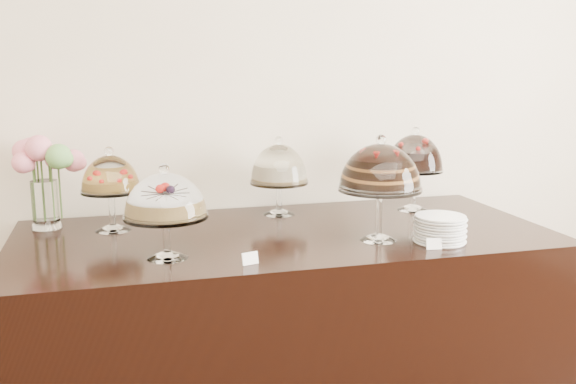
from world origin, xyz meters
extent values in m
cube|color=beige|center=(0.00, 3.00, 1.50)|extent=(5.00, 0.04, 3.00)
cube|color=black|center=(-0.13, 2.45, 0.45)|extent=(2.20, 1.00, 0.90)
cone|color=white|center=(-0.63, 2.21, 0.91)|extent=(0.15, 0.15, 0.02)
cylinder|color=white|center=(-0.63, 2.21, 0.99)|extent=(0.03, 0.03, 0.12)
cylinder|color=white|center=(-0.63, 2.21, 1.06)|extent=(0.30, 0.30, 0.01)
cylinder|color=#A58349|center=(-0.63, 2.21, 1.09)|extent=(0.25, 0.25, 0.06)
sphere|color=red|center=(-0.57, 2.23, 1.13)|extent=(0.02, 0.02, 0.02)
sphere|color=red|center=(-0.69, 2.26, 1.13)|extent=(0.02, 0.02, 0.02)
sphere|color=red|center=(-0.65, 2.14, 1.13)|extent=(0.02, 0.02, 0.02)
sphere|color=white|center=(-0.63, 2.21, 1.23)|extent=(0.04, 0.04, 0.04)
cone|color=white|center=(0.20, 2.24, 0.91)|extent=(0.15, 0.15, 0.02)
cylinder|color=white|center=(0.20, 2.24, 1.01)|extent=(0.03, 0.03, 0.18)
cylinder|color=white|center=(0.20, 2.24, 1.11)|extent=(0.33, 0.33, 0.01)
cylinder|color=black|center=(0.20, 2.24, 1.17)|extent=(0.24, 0.24, 0.11)
sphere|color=red|center=(0.26, 2.25, 1.24)|extent=(0.02, 0.02, 0.02)
sphere|color=red|center=(0.20, 2.30, 1.24)|extent=(0.02, 0.02, 0.02)
sphere|color=red|center=(0.13, 2.26, 1.24)|extent=(0.02, 0.02, 0.02)
sphere|color=red|center=(0.16, 2.18, 1.24)|extent=(0.02, 0.02, 0.02)
sphere|color=red|center=(0.23, 2.18, 1.24)|extent=(0.02, 0.02, 0.02)
sphere|color=white|center=(0.20, 2.24, 1.30)|extent=(0.04, 0.04, 0.04)
cone|color=white|center=(-0.07, 2.77, 0.91)|extent=(0.15, 0.15, 0.02)
cylinder|color=white|center=(-0.07, 2.77, 0.99)|extent=(0.03, 0.03, 0.12)
cylinder|color=white|center=(-0.07, 2.77, 1.05)|extent=(0.27, 0.27, 0.01)
cylinder|color=beige|center=(-0.07, 2.77, 1.09)|extent=(0.21, 0.21, 0.07)
sphere|color=white|center=(-0.07, 2.77, 1.24)|extent=(0.04, 0.04, 0.04)
cone|color=white|center=(0.57, 2.69, 0.91)|extent=(0.15, 0.15, 0.02)
cylinder|color=white|center=(0.57, 2.69, 1.01)|extent=(0.03, 0.03, 0.16)
cylinder|color=white|center=(0.57, 2.69, 1.09)|extent=(0.27, 0.27, 0.01)
cylinder|color=black|center=(0.57, 2.69, 1.14)|extent=(0.22, 0.22, 0.08)
sphere|color=red|center=(0.63, 2.71, 1.20)|extent=(0.02, 0.02, 0.02)
sphere|color=red|center=(0.52, 2.73, 1.20)|extent=(0.02, 0.02, 0.02)
sphere|color=red|center=(0.55, 2.63, 1.20)|extent=(0.02, 0.02, 0.02)
sphere|color=white|center=(0.57, 2.69, 1.28)|extent=(0.04, 0.04, 0.04)
cone|color=white|center=(-0.82, 2.67, 0.91)|extent=(0.15, 0.15, 0.02)
cylinder|color=white|center=(-0.82, 2.67, 0.99)|extent=(0.03, 0.03, 0.14)
cylinder|color=white|center=(-0.82, 2.67, 1.07)|extent=(0.25, 0.25, 0.01)
cylinder|color=#B98936|center=(-0.82, 2.67, 1.09)|extent=(0.21, 0.21, 0.04)
sphere|color=red|center=(-0.77, 2.69, 1.12)|extent=(0.02, 0.02, 0.02)
sphere|color=red|center=(-0.81, 2.73, 1.12)|extent=(0.02, 0.02, 0.02)
sphere|color=red|center=(-0.86, 2.71, 1.12)|extent=(0.02, 0.02, 0.02)
sphere|color=red|center=(-0.88, 2.65, 1.12)|extent=(0.02, 0.02, 0.02)
sphere|color=red|center=(-0.84, 2.61, 1.12)|extent=(0.02, 0.02, 0.02)
sphere|color=red|center=(-0.78, 2.63, 1.12)|extent=(0.02, 0.02, 0.02)
sphere|color=white|center=(-0.82, 2.67, 1.23)|extent=(0.04, 0.04, 0.04)
cylinder|color=white|center=(-1.10, 2.79, 1.00)|extent=(0.11, 0.11, 0.21)
cylinder|color=#476B2D|center=(-1.03, 2.78, 1.06)|extent=(0.01, 0.01, 0.25)
sphere|color=pink|center=(-0.97, 2.76, 1.19)|extent=(0.10, 0.10, 0.10)
cylinder|color=#476B2D|center=(-1.07, 2.82, 1.06)|extent=(0.01, 0.01, 0.24)
sphere|color=pink|center=(-1.05, 2.86, 1.18)|extent=(0.08, 0.08, 0.08)
cylinder|color=#476B2D|center=(-1.12, 2.84, 1.08)|extent=(0.01, 0.01, 0.28)
sphere|color=pink|center=(-1.15, 2.90, 1.22)|extent=(0.11, 0.11, 0.11)
cylinder|color=#476B2D|center=(-1.13, 2.80, 1.08)|extent=(0.01, 0.01, 0.29)
sphere|color=pink|center=(-1.16, 2.81, 1.23)|extent=(0.10, 0.10, 0.10)
cylinder|color=#476B2D|center=(-1.13, 2.76, 1.07)|extent=(0.01, 0.01, 0.25)
sphere|color=pink|center=(-1.16, 2.74, 1.19)|extent=(0.09, 0.09, 0.09)
cylinder|color=#476B2D|center=(-1.10, 2.76, 1.09)|extent=(0.01, 0.01, 0.31)
sphere|color=pink|center=(-1.10, 2.74, 1.25)|extent=(0.11, 0.11, 0.11)
cylinder|color=#476B2D|center=(-1.06, 2.75, 1.08)|extent=(0.01, 0.01, 0.28)
sphere|color=#619A4A|center=(-1.02, 2.71, 1.22)|extent=(0.11, 0.11, 0.11)
cylinder|color=white|center=(0.42, 2.14, 0.90)|extent=(0.20, 0.20, 0.01)
cylinder|color=white|center=(0.42, 2.14, 0.92)|extent=(0.19, 0.19, 0.01)
cylinder|color=white|center=(0.42, 2.14, 0.93)|extent=(0.20, 0.20, 0.01)
cylinder|color=white|center=(0.42, 2.14, 0.94)|extent=(0.19, 0.19, 0.01)
cylinder|color=white|center=(0.42, 2.14, 0.95)|extent=(0.20, 0.20, 0.01)
cylinder|color=white|center=(0.42, 2.14, 0.96)|extent=(0.19, 0.19, 0.01)
cylinder|color=white|center=(0.42, 2.14, 0.97)|extent=(0.20, 0.20, 0.01)
cylinder|color=white|center=(0.42, 2.14, 0.98)|extent=(0.19, 0.19, 0.01)
cylinder|color=white|center=(0.42, 2.14, 0.99)|extent=(0.20, 0.20, 0.01)
cylinder|color=white|center=(0.42, 2.14, 1.00)|extent=(0.19, 0.19, 0.01)
cube|color=white|center=(-0.36, 2.06, 0.92)|extent=(0.06, 0.03, 0.04)
cube|color=white|center=(0.35, 2.06, 0.92)|extent=(0.06, 0.02, 0.04)
camera|label=1|loc=(-0.80, -0.05, 1.59)|focal=40.00mm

